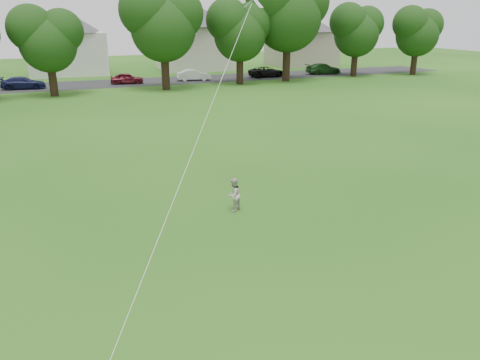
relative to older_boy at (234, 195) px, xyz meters
name	(u,v)px	position (x,y,z in m)	size (l,w,h in m)	color
ground	(184,304)	(-3.27, -5.02, -0.63)	(160.00, 160.00, 0.00)	#1E4E12
street	(75,85)	(-3.27, 36.98, -0.62)	(90.00, 7.00, 0.01)	#2D2D30
older_boy	(234,195)	(0.00, 0.00, 0.00)	(0.61, 0.47, 1.25)	beige
kite	(203,125)	(-2.01, -3.01, 3.37)	(4.06, 5.42, 13.80)	white
tree_row	(115,19)	(0.62, 31.41, 5.84)	(80.17, 8.52, 11.72)	black
parked_cars	(95,79)	(-1.34, 35.98, -0.01)	(63.32, 2.69, 1.28)	black
house_row	(58,33)	(-4.06, 46.98, 4.21)	(77.03, 13.72, 10.00)	silver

